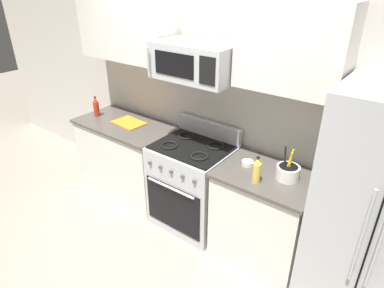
{
  "coord_description": "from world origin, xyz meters",
  "views": [
    {
      "loc": [
        1.75,
        -1.62,
        2.43
      ],
      "look_at": [
        0.09,
        0.55,
        1.03
      ],
      "focal_mm": 30.87,
      "sensor_mm": 36.0,
      "label": 1
    }
  ],
  "objects_px": {
    "bottle_oil": "(257,171)",
    "cutting_board": "(129,123)",
    "microwave": "(194,61)",
    "utensil_crock": "(288,172)",
    "refrigerator": "(381,215)",
    "bottle_hot_sauce": "(96,107)",
    "range_oven": "(192,184)",
    "prep_bowl": "(248,163)"
  },
  "relations": [
    {
      "from": "bottle_oil",
      "to": "cutting_board",
      "type": "bearing_deg",
      "value": 173.35
    },
    {
      "from": "microwave",
      "to": "utensil_crock",
      "type": "height_order",
      "value": "microwave"
    },
    {
      "from": "utensil_crock",
      "to": "refrigerator",
      "type": "bearing_deg",
      "value": -4.03
    },
    {
      "from": "microwave",
      "to": "refrigerator",
      "type": "bearing_deg",
      "value": -1.53
    },
    {
      "from": "refrigerator",
      "to": "bottle_oil",
      "type": "xyz_separation_m",
      "value": [
        -0.91,
        -0.16,
        0.11
      ]
    },
    {
      "from": "microwave",
      "to": "utensil_crock",
      "type": "relative_size",
      "value": 2.67
    },
    {
      "from": "bottle_hot_sauce",
      "to": "microwave",
      "type": "bearing_deg",
      "value": 2.86
    },
    {
      "from": "range_oven",
      "to": "utensil_crock",
      "type": "distance_m",
      "value": 1.09
    },
    {
      "from": "utensil_crock",
      "to": "cutting_board",
      "type": "distance_m",
      "value": 1.91
    },
    {
      "from": "range_oven",
      "to": "bottle_oil",
      "type": "bearing_deg",
      "value": -12.37
    },
    {
      "from": "range_oven",
      "to": "prep_bowl",
      "type": "height_order",
      "value": "range_oven"
    },
    {
      "from": "cutting_board",
      "to": "prep_bowl",
      "type": "height_order",
      "value": "prep_bowl"
    },
    {
      "from": "range_oven",
      "to": "prep_bowl",
      "type": "distance_m",
      "value": 0.76
    },
    {
      "from": "bottle_oil",
      "to": "bottle_hot_sauce",
      "type": "xyz_separation_m",
      "value": [
        -2.21,
        0.13,
        0.0
      ]
    },
    {
      "from": "bottle_oil",
      "to": "prep_bowl",
      "type": "bearing_deg",
      "value": 132.71
    },
    {
      "from": "bottle_hot_sauce",
      "to": "refrigerator",
      "type": "bearing_deg",
      "value": 0.48
    },
    {
      "from": "cutting_board",
      "to": "bottle_hot_sauce",
      "type": "relative_size",
      "value": 1.5
    },
    {
      "from": "bottle_oil",
      "to": "range_oven",
      "type": "bearing_deg",
      "value": 167.63
    },
    {
      "from": "utensil_crock",
      "to": "prep_bowl",
      "type": "xyz_separation_m",
      "value": [
        -0.37,
        -0.0,
        -0.04
      ]
    },
    {
      "from": "range_oven",
      "to": "refrigerator",
      "type": "height_order",
      "value": "refrigerator"
    },
    {
      "from": "range_oven",
      "to": "refrigerator",
      "type": "xyz_separation_m",
      "value": [
        1.7,
        -0.02,
        0.44
      ]
    },
    {
      "from": "microwave",
      "to": "prep_bowl",
      "type": "distance_m",
      "value": 1.02
    },
    {
      "from": "cutting_board",
      "to": "prep_bowl",
      "type": "bearing_deg",
      "value": 0.04
    },
    {
      "from": "utensil_crock",
      "to": "bottle_hot_sauce",
      "type": "xyz_separation_m",
      "value": [
        -2.39,
        -0.08,
        0.05
      ]
    },
    {
      "from": "range_oven",
      "to": "prep_bowl",
      "type": "relative_size",
      "value": 10.04
    },
    {
      "from": "prep_bowl",
      "to": "bottle_hot_sauce",
      "type": "bearing_deg",
      "value": -177.93
    },
    {
      "from": "range_oven",
      "to": "bottle_oil",
      "type": "height_order",
      "value": "bottle_oil"
    },
    {
      "from": "range_oven",
      "to": "utensil_crock",
      "type": "xyz_separation_m",
      "value": [
        0.97,
        0.03,
        0.5
      ]
    },
    {
      "from": "microwave",
      "to": "cutting_board",
      "type": "xyz_separation_m",
      "value": [
        -0.94,
        0.0,
        -0.84
      ]
    },
    {
      "from": "cutting_board",
      "to": "range_oven",
      "type": "bearing_deg",
      "value": -1.76
    },
    {
      "from": "refrigerator",
      "to": "bottle_hot_sauce",
      "type": "relative_size",
      "value": 7.51
    },
    {
      "from": "utensil_crock",
      "to": "bottle_hot_sauce",
      "type": "distance_m",
      "value": 2.39
    },
    {
      "from": "utensil_crock",
      "to": "bottle_oil",
      "type": "xyz_separation_m",
      "value": [
        -0.18,
        -0.21,
        0.05
      ]
    },
    {
      "from": "utensil_crock",
      "to": "bottle_oil",
      "type": "height_order",
      "value": "utensil_crock"
    },
    {
      "from": "cutting_board",
      "to": "bottle_oil",
      "type": "distance_m",
      "value": 1.74
    },
    {
      "from": "prep_bowl",
      "to": "microwave",
      "type": "bearing_deg",
      "value": -179.8
    },
    {
      "from": "bottle_hot_sauce",
      "to": "prep_bowl",
      "type": "bearing_deg",
      "value": 2.07
    },
    {
      "from": "refrigerator",
      "to": "utensil_crock",
      "type": "distance_m",
      "value": 0.73
    },
    {
      "from": "microwave",
      "to": "prep_bowl",
      "type": "relative_size",
      "value": 7.08
    },
    {
      "from": "bottle_hot_sauce",
      "to": "prep_bowl",
      "type": "relative_size",
      "value": 2.24
    },
    {
      "from": "utensil_crock",
      "to": "bottle_hot_sauce",
      "type": "relative_size",
      "value": 1.18
    },
    {
      "from": "range_oven",
      "to": "microwave",
      "type": "xyz_separation_m",
      "value": [
        -0.0,
        0.03,
        1.28
      ]
    }
  ]
}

